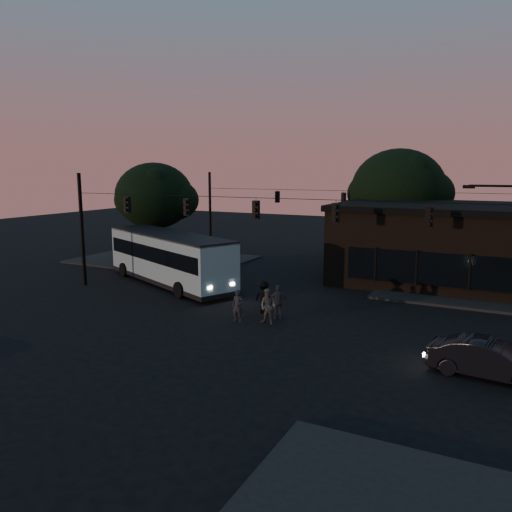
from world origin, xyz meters
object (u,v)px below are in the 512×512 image
at_px(building, 452,244).
at_px(pedestrian_d, 264,297).
at_px(pedestrian_b, 268,306).
at_px(pedestrian_c, 278,302).
at_px(bus, 169,256).
at_px(car, 489,359).
at_px(pedestrian_a, 238,306).

relative_size(building, pedestrian_d, 8.61).
bearing_deg(pedestrian_b, pedestrian_c, 90.31).
relative_size(building, bus, 1.23).
relative_size(pedestrian_b, pedestrian_d, 1.01).
bearing_deg(pedestrian_d, car, 174.01).
relative_size(pedestrian_c, pedestrian_d, 1.01).
distance_m(car, pedestrian_d, 11.91).
distance_m(pedestrian_b, pedestrian_d, 1.98).
relative_size(building, pedestrian_b, 8.49).
height_order(pedestrian_c, pedestrian_d, pedestrian_c).
bearing_deg(building, pedestrian_b, -116.80).
bearing_deg(pedestrian_a, pedestrian_c, 34.66).
xyz_separation_m(bus, pedestrian_c, (9.94, -4.01, -1.06)).
bearing_deg(pedestrian_c, bus, -47.04).
height_order(car, pedestrian_d, pedestrian_d).
xyz_separation_m(pedestrian_a, pedestrian_d, (0.48, 2.04, 0.06)).
height_order(bus, pedestrian_a, bus).
distance_m(pedestrian_b, pedestrian_c, 1.03).
height_order(building, pedestrian_c, building).
bearing_deg(bus, car, 4.48).
distance_m(car, pedestrian_c, 10.60).
bearing_deg(building, car, -79.59).
height_order(car, pedestrian_c, pedestrian_c).
height_order(bus, pedestrian_b, bus).
bearing_deg(pedestrian_d, bus, -7.94).
bearing_deg(pedestrian_c, pedestrian_a, 15.27).
bearing_deg(pedestrian_d, building, -110.28).
xyz_separation_m(building, pedestrian_b, (-7.18, -14.21, -1.80)).
height_order(building, pedestrian_a, building).
distance_m(bus, pedestrian_c, 10.77).
xyz_separation_m(pedestrian_b, pedestrian_c, (0.10, 1.02, -0.00)).
bearing_deg(building, pedestrian_c, -118.22).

